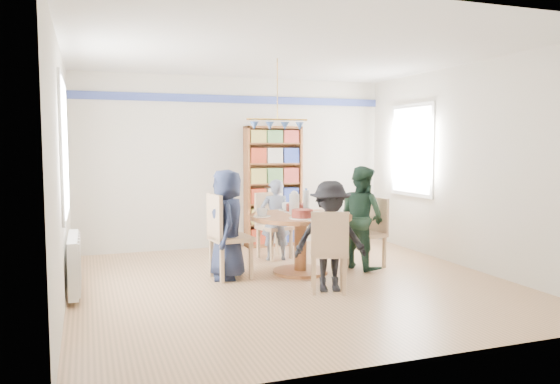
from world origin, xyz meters
name	(u,v)px	position (x,y,z in m)	size (l,w,h in m)	color
ground	(291,283)	(0.00, 0.00, 0.00)	(5.00, 5.00, 0.00)	tan
room_shell	(249,144)	(-0.26, 0.87, 1.65)	(5.00, 5.00, 5.00)	white
radiator	(74,263)	(-2.42, 0.30, 0.35)	(0.12, 1.00, 0.60)	silver
dining_table	(300,230)	(0.28, 0.42, 0.56)	(1.30, 1.30, 0.75)	brown
chair_left	(224,232)	(-0.70, 0.45, 0.57)	(0.51, 0.51, 1.04)	tan
chair_right	(371,229)	(1.32, 0.46, 0.51)	(0.49, 0.49, 0.93)	tan
chair_far	(271,222)	(0.25, 1.47, 0.52)	(0.52, 0.52, 0.94)	tan
chair_near	(329,248)	(0.23, -0.57, 0.50)	(0.52, 0.52, 0.92)	tan
person_left	(227,224)	(-0.66, 0.46, 0.67)	(0.65, 0.43, 1.34)	#171C32
person_right	(362,217)	(1.15, 0.41, 0.68)	(0.66, 0.51, 1.36)	#172F22
person_far	(275,220)	(0.24, 1.28, 0.58)	(0.42, 0.28, 1.15)	gray
person_near	(330,236)	(0.28, -0.48, 0.62)	(0.80, 0.46, 1.24)	black
bookshelf	(273,187)	(0.57, 2.34, 0.95)	(0.92, 0.28, 1.93)	brown
tableware	(298,209)	(0.26, 0.44, 0.82)	(1.24, 1.24, 0.33)	white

